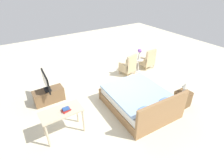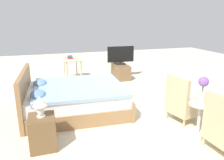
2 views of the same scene
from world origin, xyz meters
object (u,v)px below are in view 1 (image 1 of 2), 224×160
at_px(armchair_by_window_left, 148,60).
at_px(nightstand, 182,99).
at_px(tv_flatscreen, 46,82).
at_px(bed, 139,101).
at_px(table_lamp, 186,86).
at_px(side_table, 139,64).
at_px(armchair_by_window_right, 128,66).
at_px(tv_stand, 49,96).
at_px(vanity_desk, 62,115).
at_px(book_stack, 66,110).
at_px(flower_vase, 139,53).

height_order(armchair_by_window_left, nightstand, armchair_by_window_left).
bearing_deg(nightstand, tv_flatscreen, -35.76).
relative_size(bed, table_lamp, 6.64).
height_order(side_table, table_lamp, table_lamp).
height_order(armchair_by_window_right, tv_stand, armchair_by_window_right).
height_order(armchair_by_window_right, tv_flatscreen, tv_flatscreen).
distance_m(armchair_by_window_right, side_table, 0.54).
relative_size(tv_stand, vanity_desk, 0.92).
bearing_deg(nightstand, table_lamp, 90.00).
bearing_deg(book_stack, armchair_by_window_left, -158.24).
xyz_separation_m(bed, tv_stand, (2.29, -1.90, -0.06)).
height_order(bed, flower_vase, flower_vase).
relative_size(armchair_by_window_right, flower_vase, 1.93).
relative_size(armchair_by_window_left, flower_vase, 1.93).
bearing_deg(flower_vase, armchair_by_window_left, -177.20).
height_order(armchair_by_window_right, table_lamp, armchair_by_window_right).
distance_m(nightstand, book_stack, 3.64).
bearing_deg(book_stack, bed, 174.35).
distance_m(nightstand, tv_flatscreen, 4.40).
distance_m(flower_vase, tv_flatscreen, 3.93).
relative_size(armchair_by_window_right, side_table, 1.60).
relative_size(table_lamp, tv_flatscreen, 0.37).
bearing_deg(tv_flatscreen, book_stack, 91.90).
xyz_separation_m(vanity_desk, book_stack, (-0.11, 0.06, 0.16)).
xyz_separation_m(flower_vase, tv_stand, (3.92, 0.06, -0.63)).
relative_size(flower_vase, table_lamp, 1.45).
bearing_deg(book_stack, table_lamp, 165.89).
height_order(tv_stand, tv_flatscreen, tv_flatscreen).
bearing_deg(flower_vase, nightstand, 81.71).
height_order(armchair_by_window_left, flower_vase, flower_vase).
bearing_deg(table_lamp, bed, -27.62).
distance_m(armchair_by_window_right, tv_flatscreen, 3.41).
height_order(nightstand, tv_stand, nightstand).
bearing_deg(flower_vase, vanity_desk, 22.89).
distance_m(nightstand, vanity_desk, 3.74).
height_order(flower_vase, table_lamp, flower_vase).
bearing_deg(book_stack, tv_stand, -88.18).
bearing_deg(book_stack, flower_vase, -155.79).
bearing_deg(tv_stand, bed, 140.34).
height_order(bed, armchair_by_window_left, bed).
distance_m(bed, tv_flatscreen, 3.02).
relative_size(tv_stand, tv_flatscreen, 1.07).
relative_size(armchair_by_window_left, armchair_by_window_right, 1.00).
distance_m(table_lamp, tv_stand, 4.40).
bearing_deg(side_table, book_stack, 24.21).
height_order(table_lamp, tv_stand, table_lamp).
height_order(table_lamp, book_stack, table_lamp).
relative_size(bed, vanity_desk, 2.11).
height_order(table_lamp, tv_flatscreen, tv_flatscreen).
distance_m(bed, vanity_desk, 2.39).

